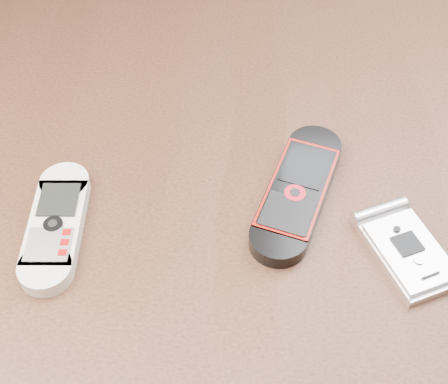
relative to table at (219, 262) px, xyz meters
The scene contains 4 objects.
table is the anchor object (origin of this frame).
nokia_white 0.19m from the table, 163.08° to the right, with size 0.05×0.14×0.02m, color silver.
nokia_black_red 0.14m from the table, ahead, with size 0.05×0.17×0.02m, color black.
motorola_razr 0.21m from the table, 19.15° to the right, with size 0.05×0.10×0.02m, color silver.
Camera 1 is at (0.02, -0.38, 1.20)m, focal length 50.00 mm.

